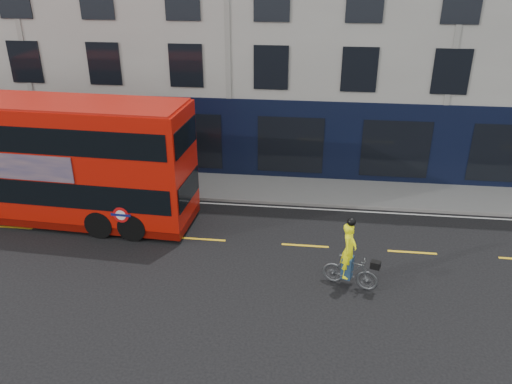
# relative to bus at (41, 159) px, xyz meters

# --- Properties ---
(ground) EXTENTS (120.00, 120.00, 0.00)m
(ground) POSITION_rel_bus_xyz_m (6.87, -2.64, -2.60)
(ground) COLOR black
(ground) RESTS_ON ground
(pavement) EXTENTS (60.00, 3.00, 0.12)m
(pavement) POSITION_rel_bus_xyz_m (6.87, 3.86, -2.54)
(pavement) COLOR slate
(pavement) RESTS_ON ground
(kerb) EXTENTS (60.00, 0.12, 0.13)m
(kerb) POSITION_rel_bus_xyz_m (6.87, 2.36, -2.53)
(kerb) COLOR slate
(kerb) RESTS_ON ground
(building_terrace) EXTENTS (50.00, 10.07, 15.00)m
(building_terrace) POSITION_rel_bus_xyz_m (6.87, 10.30, 4.90)
(building_terrace) COLOR #A3A29A
(building_terrace) RESTS_ON ground
(road_edge_line) EXTENTS (58.00, 0.10, 0.01)m
(road_edge_line) POSITION_rel_bus_xyz_m (6.87, 2.06, -2.59)
(road_edge_line) COLOR silver
(road_edge_line) RESTS_ON ground
(lane_dashes) EXTENTS (58.00, 0.12, 0.01)m
(lane_dashes) POSITION_rel_bus_xyz_m (6.87, -1.14, -2.59)
(lane_dashes) COLOR yellow
(lane_dashes) RESTS_ON ground
(bus) EXTENTS (12.68, 3.48, 5.06)m
(bus) POSITION_rel_bus_xyz_m (0.00, 0.00, 0.00)
(bus) COLOR red
(bus) RESTS_ON ground
(cyclist) EXTENTS (1.95, 1.08, 2.54)m
(cyclist) POSITION_rel_bus_xyz_m (12.39, -3.58, -1.74)
(cyclist) COLOR #4F5154
(cyclist) RESTS_ON ground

